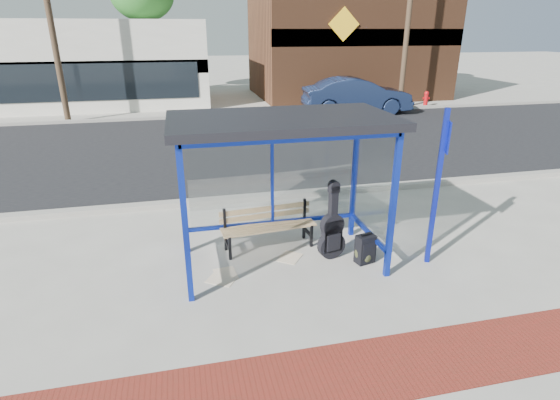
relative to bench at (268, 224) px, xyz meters
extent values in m
plane|color=#B2ADA0|center=(0.11, -0.61, -0.44)|extent=(120.00, 120.00, 0.00)
cube|color=maroon|center=(0.11, -3.21, -0.43)|extent=(60.00, 1.00, 0.01)
cube|color=gray|center=(0.11, 2.29, -0.38)|extent=(60.00, 0.25, 0.12)
cube|color=black|center=(0.11, 7.39, -0.44)|extent=(60.00, 10.00, 0.00)
cube|color=gray|center=(0.11, 12.49, -0.38)|extent=(60.00, 0.25, 0.12)
cube|color=#B2ADA0|center=(0.11, 14.39, -0.43)|extent=(60.00, 4.00, 0.01)
cube|color=#0E24A0|center=(-1.39, -1.36, 0.71)|extent=(0.08, 0.08, 2.30)
cube|color=#0E24A0|center=(1.61, -1.36, 0.71)|extent=(0.08, 0.08, 2.30)
cube|color=#0E24A0|center=(-1.39, 0.14, 0.71)|extent=(0.08, 0.08, 2.30)
cube|color=#0E24A0|center=(1.61, 0.14, 0.71)|extent=(0.08, 0.08, 2.30)
cube|color=#0E24A0|center=(0.11, 0.14, 1.82)|extent=(3.00, 0.08, 0.08)
cube|color=#0E24A0|center=(0.11, -1.36, 1.82)|extent=(3.00, 0.08, 0.08)
cube|color=#0E24A0|center=(-1.39, -0.61, 1.82)|extent=(0.08, 1.50, 0.08)
cube|color=#0E24A0|center=(1.61, -0.61, 1.82)|extent=(0.08, 1.50, 0.08)
cube|color=#0E24A0|center=(0.11, 0.14, -0.04)|extent=(3.00, 0.08, 0.06)
cube|color=#0E24A0|center=(-1.39, -0.61, -0.04)|extent=(0.08, 1.50, 0.06)
cube|color=#0E24A0|center=(1.61, -0.61, -0.04)|extent=(0.08, 1.50, 0.06)
cube|color=#0E24A0|center=(0.11, 0.14, 0.91)|extent=(0.05, 0.05, 1.90)
cube|color=silver|center=(0.11, 0.14, 0.87)|extent=(2.84, 0.01, 1.82)
cube|color=silver|center=(-1.39, -0.61, 0.87)|extent=(0.02, 1.34, 1.82)
cube|color=silver|center=(1.61, -0.61, 0.87)|extent=(0.02, 1.34, 1.82)
cube|color=black|center=(0.11, -0.61, 1.92)|extent=(3.30, 1.80, 0.12)
cube|color=silver|center=(-8.89, 17.39, 1.56)|extent=(18.00, 6.00, 4.00)
cube|color=#59331E|center=(8.11, 17.89, 2.76)|extent=(10.00, 7.00, 6.40)
cube|color=black|center=(8.11, 14.44, 2.76)|extent=(10.00, 0.10, 0.80)
cube|color=yellow|center=(6.61, 14.34, 3.36)|extent=(1.56, 0.06, 1.56)
cylinder|color=#4C3826|center=(-2.89, 21.39, 2.06)|extent=(0.36, 0.36, 5.00)
cylinder|color=#4C3826|center=(12.61, 21.39, 2.06)|extent=(0.36, 0.36, 5.00)
cylinder|color=#4C3826|center=(-5.89, 12.79, 3.56)|extent=(0.24, 0.24, 8.00)
cylinder|color=#4C3826|center=(9.11, 12.79, 3.56)|extent=(0.24, 0.24, 8.00)
cube|color=black|center=(-0.70, -0.31, -0.23)|extent=(0.05, 0.05, 0.41)
cube|color=black|center=(-0.74, 0.05, -0.05)|extent=(0.05, 0.05, 0.78)
cube|color=black|center=(-0.72, -0.13, -0.23)|extent=(0.08, 0.37, 0.05)
cube|color=black|center=(0.75, -0.16, -0.23)|extent=(0.05, 0.05, 0.41)
cube|color=black|center=(0.71, 0.19, -0.05)|extent=(0.05, 0.05, 0.78)
cube|color=black|center=(0.73, 0.02, -0.23)|extent=(0.08, 0.37, 0.05)
cube|color=tan|center=(0.02, -0.21, -0.03)|extent=(1.64, 0.25, 0.03)
cube|color=tan|center=(0.01, -0.11, -0.03)|extent=(1.64, 0.25, 0.03)
cube|color=tan|center=(0.00, -0.01, -0.03)|extent=(1.64, 0.25, 0.03)
cube|color=tan|center=(-0.01, 0.09, -0.03)|extent=(1.64, 0.25, 0.03)
cube|color=tan|center=(-0.01, 0.13, 0.11)|extent=(1.64, 0.19, 0.09)
cube|color=tan|center=(-0.01, 0.13, 0.24)|extent=(1.64, 0.19, 0.09)
cylinder|color=black|center=(0.96, -0.62, -0.20)|extent=(0.49, 0.22, 0.47)
cylinder|color=black|center=(0.96, -0.62, 0.17)|extent=(0.41, 0.21, 0.39)
cube|color=black|center=(0.96, -0.62, -0.02)|extent=(0.36, 0.20, 0.56)
cube|color=black|center=(0.96, -0.62, 0.55)|extent=(0.14, 0.14, 0.56)
cube|color=black|center=(0.96, -0.62, 0.79)|extent=(0.19, 0.14, 0.11)
cube|color=black|center=(1.44, -0.90, -0.19)|extent=(0.34, 0.26, 0.48)
cylinder|color=black|center=(1.33, -0.93, -0.42)|extent=(0.09, 0.18, 0.04)
cylinder|color=black|center=(1.55, -0.87, -0.42)|extent=(0.09, 0.18, 0.04)
cube|color=black|center=(1.44, -0.90, 0.08)|extent=(0.20, 0.08, 0.04)
cube|color=black|center=(1.47, -1.00, -0.18)|extent=(0.24, 0.07, 0.26)
ellipsoid|color=#2C2F1A|center=(1.41, -0.86, -0.26)|extent=(0.36, 0.32, 0.35)
ellipsoid|color=#2C2F1A|center=(1.46, -0.96, -0.31)|extent=(0.20, 0.18, 0.18)
cube|color=#2C2F1A|center=(1.41, -0.85, -0.10)|extent=(0.10, 0.08, 0.03)
cube|color=#0D1999|center=(2.47, -1.10, 0.83)|extent=(0.10, 0.10, 2.54)
cube|color=#0D1999|center=(2.51, -1.12, 1.67)|extent=(0.14, 0.30, 0.48)
cube|color=white|center=(-0.91, -0.91, -0.44)|extent=(0.53, 0.50, 0.01)
cube|color=white|center=(-0.83, -0.77, -0.44)|extent=(0.38, 0.45, 0.01)
cube|color=white|center=(0.28, -0.47, -0.44)|extent=(0.51, 0.53, 0.01)
imported|color=#172341|center=(6.51, 11.99, 0.35)|extent=(4.94, 2.08, 1.59)
cylinder|color=red|center=(10.58, 12.94, -0.13)|extent=(0.20, 0.20, 0.61)
sphere|color=red|center=(10.58, 12.94, 0.20)|extent=(0.22, 0.22, 0.22)
cylinder|color=red|center=(10.58, 12.94, -0.03)|extent=(0.34, 0.14, 0.10)
camera|label=1|loc=(-1.33, -6.77, 3.16)|focal=28.00mm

